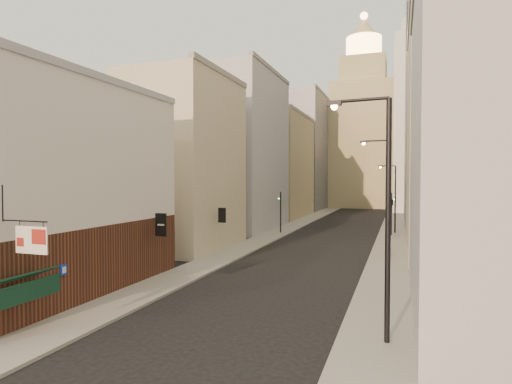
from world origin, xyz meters
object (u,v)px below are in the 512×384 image
(streetlamp_mid, at_px, (387,191))
(streetlamp_far, at_px, (393,195))
(streetlamp_near, at_px, (381,204))
(traffic_light_left, at_px, (281,206))
(traffic_light_right, at_px, (392,202))
(white_tower, at_px, (416,116))
(clock_tower, at_px, (363,131))

(streetlamp_mid, bearing_deg, streetlamp_far, 93.61)
(streetlamp_near, bearing_deg, streetlamp_mid, 97.02)
(traffic_light_left, relative_size, traffic_light_right, 1.00)
(white_tower, bearing_deg, traffic_light_right, -95.46)
(traffic_light_right, bearing_deg, clock_tower, -63.45)
(streetlamp_near, bearing_deg, streetlamp_far, 96.04)
(clock_tower, xyz_separation_m, traffic_light_right, (7.45, -51.17, -13.72))
(clock_tower, distance_m, streetlamp_mid, 66.77)
(white_tower, xyz_separation_m, streetlamp_mid, (-3.68, -51.27, -13.00))
(streetlamp_mid, distance_m, traffic_light_right, 14.20)
(streetlamp_mid, height_order, traffic_light_left, streetlamp_mid)
(streetlamp_mid, height_order, traffic_light_right, streetlamp_mid)
(clock_tower, distance_m, white_tower, 17.83)
(clock_tower, relative_size, streetlamp_near, 4.58)
(clock_tower, xyz_separation_m, streetlamp_mid, (7.32, -65.27, -12.03))
(streetlamp_far, bearing_deg, clock_tower, 78.87)
(clock_tower, height_order, traffic_light_right, clock_tower)
(clock_tower, distance_m, traffic_light_right, 53.50)
(clock_tower, bearing_deg, streetlamp_mid, -83.60)
(clock_tower, bearing_deg, traffic_light_left, -95.50)
(streetlamp_far, bearing_deg, traffic_light_right, -114.29)
(white_tower, xyz_separation_m, streetlamp_near, (-3.29, -70.73, -13.01))
(streetlamp_near, relative_size, traffic_light_left, 1.96)
(traffic_light_right, bearing_deg, streetlamp_mid, 107.76)
(white_tower, distance_m, traffic_light_left, 44.99)
(streetlamp_mid, relative_size, traffic_light_left, 1.96)
(streetlamp_near, xyz_separation_m, traffic_light_right, (-0.26, 33.56, -1.68))
(streetlamp_mid, relative_size, traffic_light_right, 1.96)
(streetlamp_far, height_order, traffic_light_left, streetlamp_far)
(traffic_light_right, bearing_deg, streetlamp_near, 108.71)
(streetlamp_near, relative_size, streetlamp_far, 1.20)
(clock_tower, relative_size, streetlamp_mid, 4.58)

